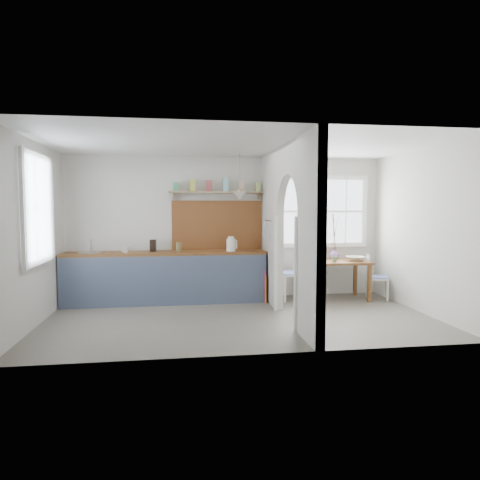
{
  "coord_description": "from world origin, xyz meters",
  "views": [
    {
      "loc": [
        -0.92,
        -6.26,
        1.65
      ],
      "look_at": [
        0.07,
        0.51,
        1.15
      ],
      "focal_mm": 32.0,
      "sensor_mm": 36.0,
      "label": 1
    }
  ],
  "objects": [
    {
      "name": "dining_table",
      "position": [
        1.91,
        1.12,
        0.35
      ],
      "size": [
        1.15,
        0.78,
        0.71
      ],
      "primitive_type": null,
      "rotation": [
        0.0,
        0.0,
        -0.02
      ],
      "color": "brown",
      "rests_on": "floor"
    },
    {
      "name": "plate",
      "position": [
        1.53,
        1.03,
        0.72
      ],
      "size": [
        0.2,
        0.2,
        0.01
      ],
      "primitive_type": "cylinder",
      "rotation": [
        0.0,
        0.0,
        0.19
      ],
      "color": "black",
      "rests_on": "dining_table"
    },
    {
      "name": "table_cup",
      "position": [
        1.83,
        0.96,
        0.76
      ],
      "size": [
        0.12,
        0.12,
        0.11
      ],
      "primitive_type": "imported",
      "rotation": [
        0.0,
        0.0,
        0.07
      ],
      "color": "gray",
      "rests_on": "dining_table"
    },
    {
      "name": "shelf",
      "position": [
        -0.2,
        1.49,
        2.0
      ],
      "size": [
        1.75,
        0.2,
        0.21
      ],
      "color": "#8C7753",
      "rests_on": "walls"
    },
    {
      "name": "jar",
      "position": [
        -0.91,
        1.33,
        0.98
      ],
      "size": [
        0.12,
        0.12,
        0.16
      ],
      "primitive_type": "cylinder",
      "rotation": [
        0.0,
        0.0,
        -0.34
      ],
      "color": "olive",
      "rests_on": "counter"
    },
    {
      "name": "towel_magenta",
      "position": [
        0.58,
        0.98,
        0.28
      ],
      "size": [
        0.02,
        0.03,
        0.59
      ],
      "primitive_type": "cube",
      "color": "#CB2E5D",
      "rests_on": "counter"
    },
    {
      "name": "kitchen_window",
      "position": [
        -2.87,
        0.0,
        1.65
      ],
      "size": [
        0.1,
        1.16,
        1.5
      ],
      "primitive_type": null,
      "color": "white",
      "rests_on": "walls"
    },
    {
      "name": "chair_right",
      "position": [
        2.68,
        1.03,
        0.41
      ],
      "size": [
        0.48,
        0.48,
        0.81
      ],
      "primitive_type": null,
      "rotation": [
        0.0,
        0.0,
        1.2
      ],
      "color": "white",
      "rests_on": "floor"
    },
    {
      "name": "pendant_lamp",
      "position": [
        0.15,
        1.15,
        1.88
      ],
      "size": [
        0.26,
        0.26,
        0.16
      ],
      "primitive_type": "cone",
      "color": "silver",
      "rests_on": "ceiling"
    },
    {
      "name": "nook_window",
      "position": [
        1.8,
        1.56,
        1.6
      ],
      "size": [
        1.76,
        0.1,
        1.3
      ],
      "primitive_type": null,
      "color": "white",
      "rests_on": "walls"
    },
    {
      "name": "kettle",
      "position": [
        0.01,
        1.22,
        1.03
      ],
      "size": [
        0.26,
        0.23,
        0.26
      ],
      "primitive_type": null,
      "rotation": [
        0.0,
        0.0,
        -0.33
      ],
      "color": "white",
      "rests_on": "counter"
    },
    {
      "name": "bowl",
      "position": [
        2.26,
        1.04,
        0.75
      ],
      "size": [
        0.33,
        0.33,
        0.08
      ],
      "primitive_type": "imported",
      "rotation": [
        0.0,
        0.0,
        -0.01
      ],
      "color": "beige",
      "rests_on": "dining_table"
    },
    {
      "name": "partition",
      "position": [
        0.7,
        0.06,
        1.45
      ],
      "size": [
        0.12,
        3.2,
        2.6
      ],
      "color": "beige",
      "rests_on": "floor"
    },
    {
      "name": "walls",
      "position": [
        0.0,
        0.0,
        1.3
      ],
      "size": [
        5.81,
        3.21,
        2.6
      ],
      "color": "beige",
      "rests_on": "floor"
    },
    {
      "name": "towel_orange",
      "position": [
        0.58,
        0.94,
        0.25
      ],
      "size": [
        0.02,
        0.03,
        0.49
      ],
      "primitive_type": "cube",
      "color": "orange",
      "rests_on": "counter"
    },
    {
      "name": "counter",
      "position": [
        -1.13,
        1.33,
        0.46
      ],
      "size": [
        3.5,
        0.6,
        0.9
      ],
      "color": "brown",
      "rests_on": "floor"
    },
    {
      "name": "floor",
      "position": [
        0.0,
        0.0,
        0.0
      ],
      "size": [
        5.8,
        3.2,
        0.01
      ],
      "primitive_type": "cube",
      "color": "#6C6255",
      "rests_on": "ground"
    },
    {
      "name": "vase",
      "position": [
        1.98,
        1.36,
        0.8
      ],
      "size": [
        0.19,
        0.19,
        0.19
      ],
      "primitive_type": "imported",
      "rotation": [
        0.0,
        0.0,
        -0.07
      ],
      "color": "#6C4075",
      "rests_on": "dining_table"
    },
    {
      "name": "sink",
      "position": [
        -2.43,
        1.3,
        0.89
      ],
      "size": [
        0.4,
        0.4,
        0.02
      ],
      "primitive_type": "cylinder",
      "color": "#B6B8BC",
      "rests_on": "counter"
    },
    {
      "name": "mug_b",
      "position": [
        -1.86,
        1.36,
        0.95
      ],
      "size": [
        0.13,
        0.13,
        0.1
      ],
      "primitive_type": "imported",
      "rotation": [
        0.0,
        0.0,
        -0.05
      ],
      "color": "white",
      "rests_on": "counter"
    },
    {
      "name": "utensil_rail",
      "position": [
        0.61,
        0.9,
        1.45
      ],
      "size": [
        0.02,
        0.5,
        0.02
      ],
      "primitive_type": "cylinder",
      "rotation": [
        1.57,
        0.0,
        0.0
      ],
      "color": "#B6B8BC",
      "rests_on": "partition"
    },
    {
      "name": "ceiling",
      "position": [
        0.0,
        0.0,
        2.6
      ],
      "size": [
        5.8,
        3.2,
        0.01
      ],
      "primitive_type": "cube",
      "color": "beige",
      "rests_on": "walls"
    },
    {
      "name": "chair_left",
      "position": [
        1.14,
        1.17,
        0.5
      ],
      "size": [
        0.46,
        0.46,
        1.0
      ],
      "primitive_type": null,
      "rotation": [
        0.0,
        0.0,
        -1.56
      ],
      "color": "white",
      "rests_on": "floor"
    },
    {
      "name": "mug_a",
      "position": [
        -1.8,
        1.17,
        0.95
      ],
      "size": [
        0.12,
        0.12,
        0.11
      ],
      "primitive_type": "imported",
      "rotation": [
        0.0,
        0.0,
        0.03
      ],
      "color": "white",
      "rests_on": "counter"
    },
    {
      "name": "knife_block",
      "position": [
        -1.36,
        1.37,
        1.0
      ],
      "size": [
        0.11,
        0.14,
        0.21
      ],
      "primitive_type": "cube",
      "rotation": [
        0.0,
        0.0,
        -0.13
      ],
      "color": "black",
      "rests_on": "counter"
    },
    {
      "name": "backsplash",
      "position": [
        -0.2,
        1.58,
        1.35
      ],
      "size": [
        1.65,
        0.03,
        0.9
      ],
      "primitive_type": "cube",
      "color": "brown",
      "rests_on": "walls"
    }
  ]
}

